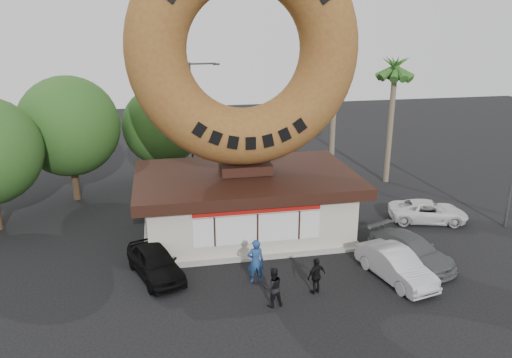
{
  "coord_description": "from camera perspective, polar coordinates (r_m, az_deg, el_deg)",
  "views": [
    {
      "loc": [
        -4.19,
        -17.91,
        11.01
      ],
      "look_at": [
        0.14,
        4.0,
        3.62
      ],
      "focal_mm": 35.0,
      "sensor_mm": 36.0,
      "label": 1
    }
  ],
  "objects": [
    {
      "name": "person_left",
      "position": [
        21.54,
        -0.06,
        -9.38
      ],
      "size": [
        0.74,
        0.5,
        2.0
      ],
      "primitive_type": "imported",
      "rotation": [
        0.0,
        0.0,
        3.17
      ],
      "color": "navy",
      "rests_on": "ground"
    },
    {
      "name": "car_silver",
      "position": [
        22.74,
        15.69,
        -9.46
      ],
      "size": [
        2.33,
        4.35,
        1.36
      ],
      "primitive_type": "imported",
      "rotation": [
        0.0,
        0.0,
        0.23
      ],
      "color": "#A6A6AB",
      "rests_on": "ground"
    },
    {
      "name": "person_center",
      "position": [
        20.04,
        1.95,
        -12.25
      ],
      "size": [
        0.89,
        0.74,
        1.65
      ],
      "primitive_type": "imported",
      "rotation": [
        0.0,
        0.0,
        3.29
      ],
      "color": "black",
      "rests_on": "ground"
    },
    {
      "name": "street_lamp",
      "position": [
        34.62,
        -7.17,
        7.28
      ],
      "size": [
        2.11,
        0.2,
        8.0
      ],
      "color": "#59595E",
      "rests_on": "ground"
    },
    {
      "name": "palm_near",
      "position": [
        34.09,
        9.17,
        13.7
      ],
      "size": [
        2.6,
        2.6,
        9.75
      ],
      "color": "#726651",
      "rests_on": "ground"
    },
    {
      "name": "person_right",
      "position": [
        21.03,
        6.91,
        -10.92
      ],
      "size": [
        1.0,
        0.74,
        1.58
      ],
      "primitive_type": "imported",
      "rotation": [
        0.0,
        0.0,
        3.57
      ],
      "color": "black",
      "rests_on": "ground"
    },
    {
      "name": "giant_donut",
      "position": [
        24.33,
        -1.28,
        14.48
      ],
      "size": [
        11.18,
        2.85,
        11.18
      ],
      "primitive_type": "torus",
      "rotation": [
        1.57,
        0.0,
        0.0
      ],
      "color": "brown",
      "rests_on": "donut_shop"
    },
    {
      "name": "car_grey",
      "position": [
        24.37,
        17.31,
        -7.75
      ],
      "size": [
        3.24,
        4.83,
        1.3
      ],
      "primitive_type": "imported",
      "rotation": [
        0.0,
        0.0,
        0.35
      ],
      "color": "#585C5D",
      "rests_on": "ground"
    },
    {
      "name": "car_white",
      "position": [
        29.4,
        19.06,
        -3.51
      ],
      "size": [
        4.61,
        3.01,
        1.18
      ],
      "primitive_type": "imported",
      "rotation": [
        0.0,
        0.0,
        1.3
      ],
      "color": "silver",
      "rests_on": "ground"
    },
    {
      "name": "donut_shop",
      "position": [
        25.96,
        -1.16,
        -2.56
      ],
      "size": [
        11.2,
        7.2,
        3.8
      ],
      "color": "#BCB6A1",
      "rests_on": "ground"
    },
    {
      "name": "car_black",
      "position": [
        22.58,
        -11.44,
        -9.29
      ],
      "size": [
        2.9,
        4.37,
        1.38
      ],
      "primitive_type": "imported",
      "rotation": [
        0.0,
        0.0,
        0.34
      ],
      "color": "black",
      "rests_on": "ground"
    },
    {
      "name": "tree_west",
      "position": [
        32.01,
        -20.6,
        5.65
      ],
      "size": [
        6.0,
        6.0,
        7.65
      ],
      "color": "#473321",
      "rests_on": "ground"
    },
    {
      "name": "tree_mid",
      "position": [
        33.65,
        -10.67,
        5.99
      ],
      "size": [
        5.2,
        5.2,
        6.63
      ],
      "color": "#473321",
      "rests_on": "ground"
    },
    {
      "name": "palm_far",
      "position": [
        34.18,
        15.6,
        11.72
      ],
      "size": [
        2.6,
        2.6,
        8.75
      ],
      "color": "#726651",
      "rests_on": "ground"
    },
    {
      "name": "ground",
      "position": [
        21.44,
        1.74,
        -12.61
      ],
      "size": [
        90.0,
        90.0,
        0.0
      ],
      "primitive_type": "plane",
      "color": "black",
      "rests_on": "ground"
    }
  ]
}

